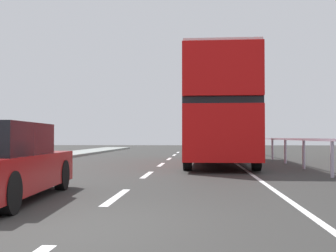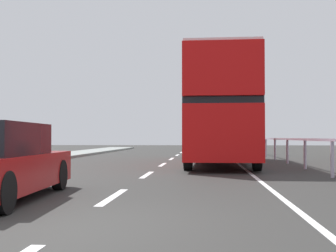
# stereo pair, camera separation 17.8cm
# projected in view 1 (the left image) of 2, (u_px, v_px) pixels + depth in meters

# --- Properties ---
(ground_plane) EXTENTS (75.82, 120.00, 0.10)m
(ground_plane) POSITION_uv_depth(u_px,v_px,m) (80.00, 227.00, 6.02)
(ground_plane) COLOR #2C2B29
(lane_paint_markings) EXTENTS (3.30, 46.00, 0.01)m
(lane_paint_markings) POSITION_uv_depth(u_px,v_px,m) (211.00, 173.00, 14.41)
(lane_paint_markings) COLOR silver
(lane_paint_markings) RESTS_ON ground
(bridge_side_railing) EXTENTS (0.10, 42.00, 1.09)m
(bridge_side_railing) POSITION_uv_depth(u_px,v_px,m) (316.00, 145.00, 14.67)
(bridge_side_railing) COLOR #B7A8BF
(bridge_side_railing) RESTS_ON ground
(double_decker_bus_red) EXTENTS (2.78, 11.45, 4.21)m
(double_decker_bus_red) POSITION_uv_depth(u_px,v_px,m) (219.00, 111.00, 19.73)
(double_decker_bus_red) COLOR red
(double_decker_bus_red) RESTS_ON ground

